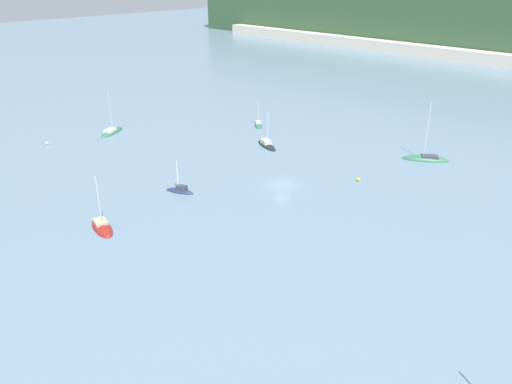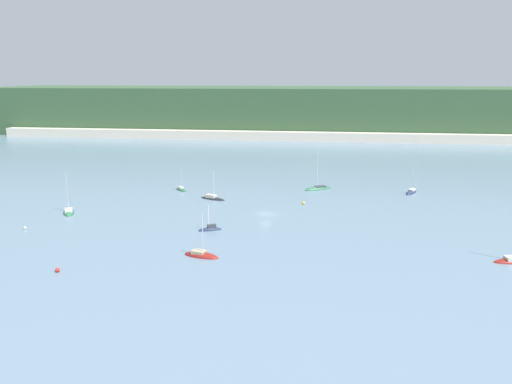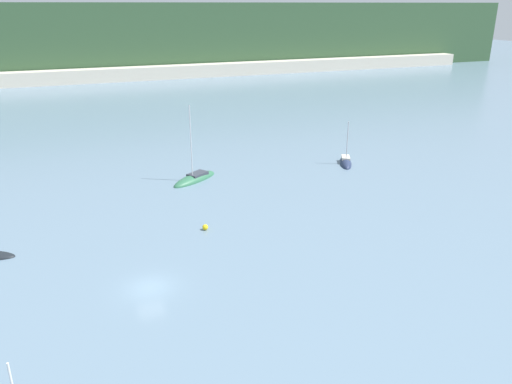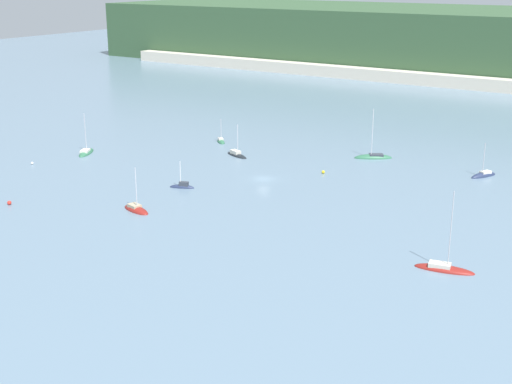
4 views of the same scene
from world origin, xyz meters
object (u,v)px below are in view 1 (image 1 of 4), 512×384
Objects in this scene: mooring_buoy_1 at (47,143)px; sailboat_0 at (426,160)px; sailboat_5 at (258,126)px; sailboat_7 at (180,191)px; sailboat_4 at (112,132)px; sailboat_6 at (267,145)px; sailboat_3 at (102,228)px; mooring_buoy_2 at (358,179)px.

sailboat_0 is at bearing 37.56° from mooring_buoy_1.
sailboat_7 is at bearing -22.91° from sailboat_5.
sailboat_0 reaches higher than sailboat_7.
sailboat_4 is at bearing -84.38° from sailboat_5.
sailboat_5 is 11.12× the size of mooring_buoy_1.
sailboat_4 reaches higher than sailboat_6.
mooring_buoy_1 is at bearing -115.12° from sailboat_6.
mooring_buoy_1 is (-33.34, -31.27, 0.15)m from sailboat_6.
sailboat_7 is (-1.87, 15.38, 0.05)m from sailboat_3.
sailboat_3 is 42.09m from mooring_buoy_1.
mooring_buoy_1 is at bearing -16.01° from sailboat_7.
sailboat_0 is at bearing -140.23° from sailboat_7.
sailboat_5 is at bearing -64.16° from sailboat_4.
sailboat_0 is at bearing 85.18° from sailboat_3.
mooring_buoy_1 is at bearing 179.53° from sailboat_3.
sailboat_6 is at bearing 3.28° from sailboat_5.
sailboat_7 reaches higher than mooring_buoy_1.
sailboat_6 is at bearing 114.29° from sailboat_3.
sailboat_3 reaches higher than sailboat_5.
sailboat_5 is (-38.33, -6.53, 0.02)m from sailboat_0.
sailboat_3 reaches higher than sailboat_6.
sailboat_6 reaches higher than sailboat_7.
sailboat_0 is at bearing -87.86° from sailboat_4.
sailboat_3 is 0.86× the size of sailboat_4.
mooring_buoy_1 is at bearing 4.22° from sailboat_0.
sailboat_0 is 1.55× the size of sailboat_6.
sailboat_3 is at bearing 37.46° from sailboat_0.
sailboat_5 is 39.18m from sailboat_7.
sailboat_0 is 60.84m from sailboat_3.
sailboat_4 is 17.21× the size of mooring_buoy_1.
sailboat_4 is 37.31m from sailboat_7.
sailboat_6 is 11.72× the size of mooring_buoy_2.
sailboat_3 is 43.10m from mooring_buoy_2.
sailboat_5 is at bearing 60.88° from mooring_buoy_1.
sailboat_7 is (36.20, -9.00, 0.06)m from sailboat_4.
sailboat_3 is 13.05× the size of mooring_buoy_2.
sailboat_3 is 1.33× the size of sailboat_5.
sailboat_6 is (-7.35, 42.06, 0.06)m from sailboat_3.
sailboat_6 is 27.24m from sailboat_7.
sailboat_3 is 54.13m from sailboat_5.
mooring_buoy_1 is (-2.61, -13.59, 0.21)m from sailboat_4.
sailboat_3 reaches higher than mooring_buoy_1.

